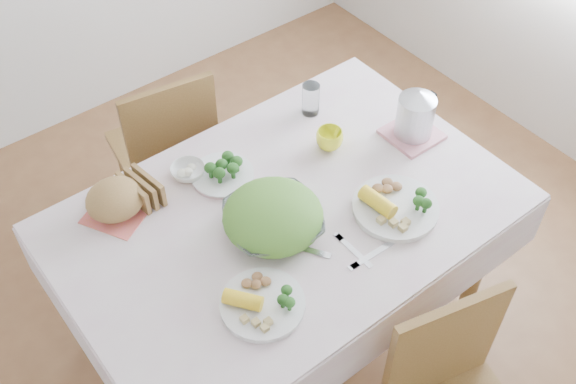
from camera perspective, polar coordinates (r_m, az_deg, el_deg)
floor at (r=2.86m, az=-0.07°, el=-11.63°), size 3.60×3.60×0.00m
dining_table at (r=2.55m, az=-0.08°, el=-7.27°), size 1.40×0.90×0.75m
tablecloth at (r=2.25m, az=-0.09°, el=-1.63°), size 1.50×1.00×0.01m
chair_far at (r=2.97m, az=-10.59°, el=4.23°), size 0.46×0.46×0.88m
salad_bowl at (r=2.16m, az=-1.27°, el=-2.54°), size 0.38×0.38×0.07m
dinner_plate_left at (r=2.01m, az=-2.18°, el=-9.48°), size 0.32×0.32×0.02m
dinner_plate_right at (r=2.27m, az=9.07°, el=-1.36°), size 0.35×0.35×0.02m
broccoli_plate at (r=2.35m, az=-5.55°, el=1.42°), size 0.28×0.28×0.02m
napkin at (r=2.31m, az=-14.17°, el=-1.61°), size 0.26×0.26×0.00m
bread_loaf at (r=2.27m, az=-14.42°, el=-0.68°), size 0.22×0.21×0.12m
fruit_bowl at (r=2.37m, az=-8.46°, el=1.74°), size 0.14×0.14×0.04m
yellow_mug at (r=2.44m, az=3.53°, el=4.49°), size 0.13×0.13×0.08m
glass_tumbler at (r=2.56m, az=1.93°, el=7.88°), size 0.08×0.08×0.13m
pink_tray at (r=2.54m, az=10.44°, el=4.85°), size 0.19×0.19×0.01m
electric_kettle at (r=2.47m, az=10.79°, el=6.78°), size 0.16×0.16×0.19m
fork_left at (r=2.14m, az=1.23°, el=-4.81°), size 0.12×0.17×0.00m
fork_right at (r=2.15m, az=5.59°, el=-4.97°), size 0.02×0.16×0.00m
knife at (r=2.14m, az=7.19°, el=-5.26°), size 0.18×0.03×0.00m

